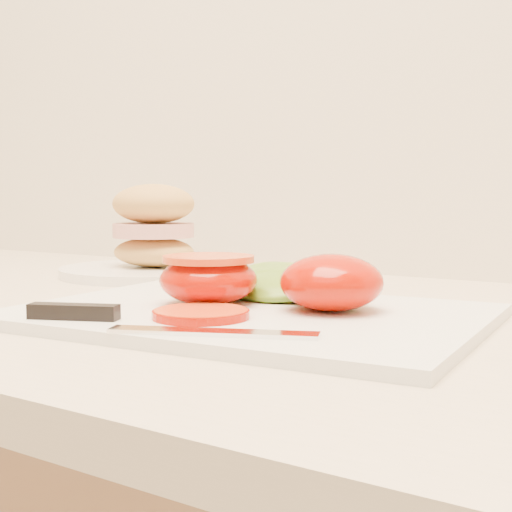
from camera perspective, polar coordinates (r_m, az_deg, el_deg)
The scene contains 8 objects.
cutting_board at distance 0.61m, azimuth -0.52°, elevation -4.75°, with size 0.38×0.28×0.01m, color silver.
tomato_half_dome at distance 0.60m, azimuth 6.06°, elevation -2.11°, with size 0.09×0.09×0.05m, color #B61200.
tomato_half_cut at distance 0.63m, azimuth -3.82°, elevation -1.75°, with size 0.09×0.09×0.04m.
tomato_slice_0 at distance 0.57m, azimuth -4.43°, elevation -4.63°, with size 0.07×0.07×0.01m, color #EC551E.
lettuce_leaf_0 at distance 0.68m, azimuth 1.56°, elevation -2.13°, with size 0.14×0.10×0.03m, color #5E9928.
lettuce_leaf_1 at distance 0.67m, azimuth 5.44°, elevation -2.53°, with size 0.10×0.07×0.02m, color #5E9928.
knife at distance 0.55m, azimuth -10.48°, elevation -5.00°, with size 0.24×0.08×0.01m.
sandwich_plate at distance 0.96m, azimuth -8.18°, elevation 1.06°, with size 0.25×0.25×0.12m.
Camera 1 is at (-0.03, 1.11, 1.04)m, focal length 50.00 mm.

